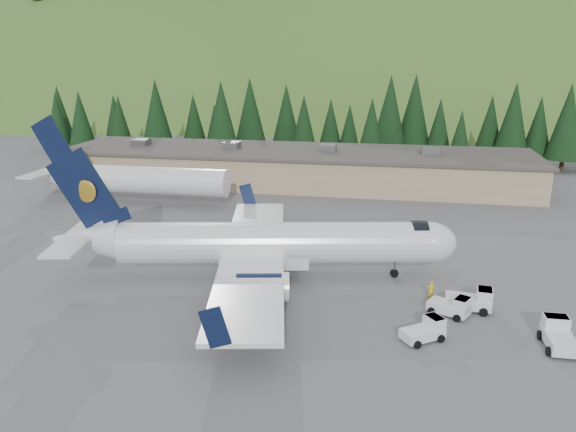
# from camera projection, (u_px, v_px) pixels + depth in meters

# --- Properties ---
(ground) EXTENTS (600.00, 600.00, 0.00)m
(ground) POSITION_uv_depth(u_px,v_px,m) (275.00, 278.00, 49.79)
(ground) COLOR #58585D
(airliner) EXTENTS (35.06, 33.11, 11.68)m
(airliner) POSITION_uv_depth(u_px,v_px,m) (263.00, 244.00, 48.92)
(airliner) COLOR white
(airliner) RESTS_ON ground
(second_airliner) EXTENTS (27.50, 11.00, 10.05)m
(second_airliner) POSITION_uv_depth(u_px,v_px,m) (126.00, 178.00, 74.11)
(second_airliner) COLOR white
(second_airliner) RESTS_ON ground
(baggage_tug_a) EXTENTS (3.62, 2.42, 1.84)m
(baggage_tug_a) POSITION_uv_depth(u_px,v_px,m) (473.00, 300.00, 43.29)
(baggage_tug_a) COLOR white
(baggage_tug_a) RESTS_ON ground
(baggage_tug_b) EXTENTS (3.38, 2.81, 1.61)m
(baggage_tug_b) POSITION_uv_depth(u_px,v_px,m) (452.00, 307.00, 42.38)
(baggage_tug_b) COLOR white
(baggage_tug_b) RESTS_ON ground
(baggage_tug_c) EXTENTS (2.14, 3.47, 1.84)m
(baggage_tug_c) POSITION_uv_depth(u_px,v_px,m) (558.00, 335.00, 37.87)
(baggage_tug_c) COLOR white
(baggage_tug_c) RESTS_ON ground
(terminal_building) EXTENTS (71.00, 17.00, 6.10)m
(terminal_building) POSITION_uv_depth(u_px,v_px,m) (295.00, 166.00, 85.84)
(terminal_building) COLOR tan
(terminal_building) RESTS_ON ground
(baggage_tug_d) EXTENTS (3.28, 2.94, 1.58)m
(baggage_tug_d) POSITION_uv_depth(u_px,v_px,m) (426.00, 330.00, 38.79)
(baggage_tug_d) COLOR white
(baggage_tug_d) RESTS_ON ground
(ramp_worker) EXTENTS (0.68, 0.54, 1.63)m
(ramp_worker) POSITION_uv_depth(u_px,v_px,m) (431.00, 291.00, 44.99)
(ramp_worker) COLOR yellow
(ramp_worker) RESTS_ON ground
(tree_line) EXTENTS (112.82, 18.66, 14.32)m
(tree_line) POSITION_uv_depth(u_px,v_px,m) (320.00, 118.00, 104.87)
(tree_line) COLOR black
(tree_line) RESTS_ON ground
(hills) EXTENTS (614.00, 330.00, 300.00)m
(hills) POSITION_uv_depth(u_px,v_px,m) (483.00, 284.00, 258.92)
(hills) COLOR #3B6321
(hills) RESTS_ON ground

